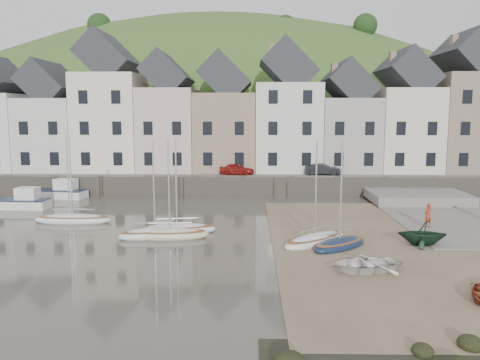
{
  "coord_description": "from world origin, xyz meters",
  "views": [
    {
      "loc": [
        0.69,
        -27.89,
        7.78
      ],
      "look_at": [
        0.0,
        6.0,
        3.0
      ],
      "focal_mm": 36.82,
      "sensor_mm": 36.0,
      "label": 1
    }
  ],
  "objects_px": {
    "rowboat_white": "(364,264)",
    "rowboat_green": "(422,233)",
    "car_left": "(237,169)",
    "sailboat_0": "(73,219)",
    "person_red": "(428,215)",
    "car_right": "(323,169)"
  },
  "relations": [
    {
      "from": "rowboat_white",
      "to": "rowboat_green",
      "type": "relative_size",
      "value": 1.29
    },
    {
      "from": "rowboat_green",
      "to": "car_left",
      "type": "height_order",
      "value": "car_left"
    },
    {
      "from": "rowboat_white",
      "to": "rowboat_green",
      "type": "bearing_deg",
      "value": 124.83
    },
    {
      "from": "sailboat_0",
      "to": "person_red",
      "type": "bearing_deg",
      "value": -2.97
    },
    {
      "from": "rowboat_green",
      "to": "car_right",
      "type": "bearing_deg",
      "value": -164.81
    },
    {
      "from": "rowboat_green",
      "to": "person_red",
      "type": "bearing_deg",
      "value": 163.5
    },
    {
      "from": "rowboat_white",
      "to": "person_red",
      "type": "distance_m",
      "value": 11.06
    },
    {
      "from": "car_right",
      "to": "sailboat_0",
      "type": "bearing_deg",
      "value": 131.86
    },
    {
      "from": "rowboat_white",
      "to": "car_right",
      "type": "xyz_separation_m",
      "value": [
        1.53,
        24.25,
        1.75
      ]
    },
    {
      "from": "rowboat_white",
      "to": "person_red",
      "type": "xyz_separation_m",
      "value": [
        6.28,
        9.09,
        0.49
      ]
    },
    {
      "from": "sailboat_0",
      "to": "rowboat_white",
      "type": "relative_size",
      "value": 1.82
    },
    {
      "from": "car_left",
      "to": "sailboat_0",
      "type": "bearing_deg",
      "value": 150.14
    },
    {
      "from": "rowboat_white",
      "to": "car_right",
      "type": "distance_m",
      "value": 24.36
    },
    {
      "from": "rowboat_green",
      "to": "car_left",
      "type": "bearing_deg",
      "value": -143.3
    },
    {
      "from": "rowboat_white",
      "to": "rowboat_green",
      "type": "height_order",
      "value": "rowboat_green"
    },
    {
      "from": "sailboat_0",
      "to": "car_left",
      "type": "height_order",
      "value": "sailboat_0"
    },
    {
      "from": "rowboat_white",
      "to": "person_red",
      "type": "relative_size",
      "value": 2.19
    },
    {
      "from": "rowboat_white",
      "to": "car_right",
      "type": "height_order",
      "value": "car_right"
    },
    {
      "from": "sailboat_0",
      "to": "car_right",
      "type": "xyz_separation_m",
      "value": [
        19.49,
        13.9,
        1.91
      ]
    },
    {
      "from": "person_red",
      "to": "car_right",
      "type": "bearing_deg",
      "value": -104.68
    },
    {
      "from": "rowboat_green",
      "to": "sailboat_0",
      "type": "bearing_deg",
      "value": -97.27
    },
    {
      "from": "person_red",
      "to": "car_right",
      "type": "height_order",
      "value": "car_right"
    }
  ]
}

